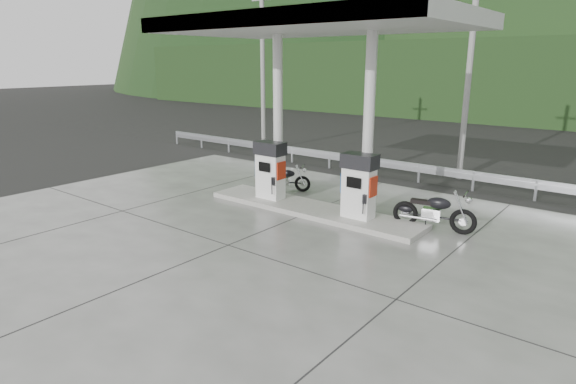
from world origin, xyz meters
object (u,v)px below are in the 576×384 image
Objects in this scene: gas_pump_left at (270,170)px; gas_pump_right at (359,186)px; motorcycle_right at (434,212)px; motorcycle_left at (285,179)px.

gas_pump_right is at bearing 0.00° from gas_pump_left.
gas_pump_right is at bearing -168.30° from motorcycle_right.
gas_pump_left is 5.18m from motorcycle_right.
motorcycle_right is at bearing 21.24° from gas_pump_right.
gas_pump_right is 1.07× the size of motorcycle_left.
gas_pump_right is at bearing -44.10° from motorcycle_left.
motorcycle_left is 5.69m from motorcycle_right.
gas_pump_left is 3.20m from gas_pump_right.
gas_pump_right is 4.08m from motorcycle_left.
motorcycle_right reaches higher than motorcycle_left.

